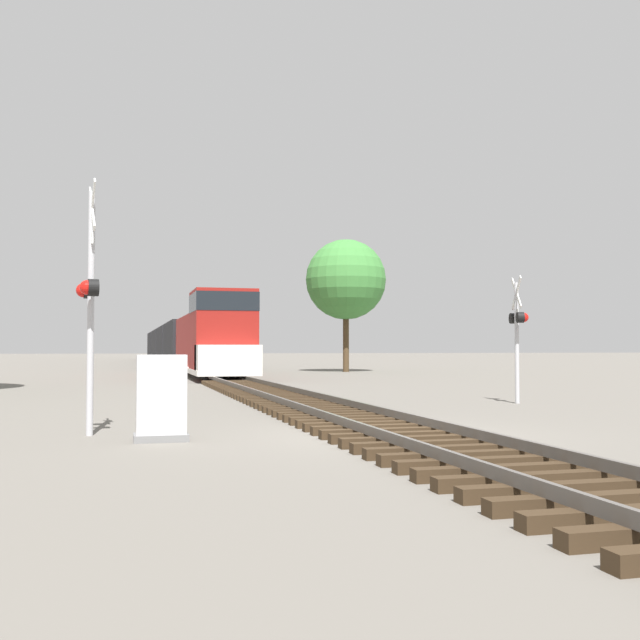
{
  "coord_description": "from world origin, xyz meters",
  "views": [
    {
      "loc": [
        -4.54,
        -12.6,
        1.55
      ],
      "look_at": [
        1.43,
        10.05,
        2.43
      ],
      "focal_mm": 42.0,
      "sensor_mm": 36.0,
      "label": 1
    }
  ],
  "objects_px": {
    "crossing_signal_far": "(518,326)",
    "freight_train": "(176,345)",
    "crossing_signal_near": "(90,294)",
    "relay_cabinet": "(161,398)",
    "tree_mid_background": "(346,280)"
  },
  "relations": [
    {
      "from": "crossing_signal_near",
      "to": "crossing_signal_far",
      "type": "bearing_deg",
      "value": 105.63
    },
    {
      "from": "freight_train",
      "to": "crossing_signal_near",
      "type": "xyz_separation_m",
      "value": [
        -5.13,
        -53.97,
        0.67
      ]
    },
    {
      "from": "freight_train",
      "to": "relay_cabinet",
      "type": "distance_m",
      "value": 55.2
    },
    {
      "from": "relay_cabinet",
      "to": "crossing_signal_far",
      "type": "bearing_deg",
      "value": 31.0
    },
    {
      "from": "crossing_signal_far",
      "to": "relay_cabinet",
      "type": "xyz_separation_m",
      "value": [
        -10.09,
        -6.06,
        -1.47
      ]
    },
    {
      "from": "crossing_signal_near",
      "to": "relay_cabinet",
      "type": "bearing_deg",
      "value": 40.12
    },
    {
      "from": "crossing_signal_far",
      "to": "freight_train",
      "type": "bearing_deg",
      "value": 20.77
    },
    {
      "from": "crossing_signal_far",
      "to": "relay_cabinet",
      "type": "distance_m",
      "value": 11.86
    },
    {
      "from": "tree_mid_background",
      "to": "freight_train",
      "type": "bearing_deg",
      "value": 113.94
    },
    {
      "from": "tree_mid_background",
      "to": "relay_cabinet",
      "type": "bearing_deg",
      "value": -111.64
    },
    {
      "from": "crossing_signal_near",
      "to": "relay_cabinet",
      "type": "xyz_separation_m",
      "value": [
        1.21,
        -1.08,
        -1.8
      ]
    },
    {
      "from": "crossing_signal_far",
      "to": "tree_mid_background",
      "type": "bearing_deg",
      "value": 6.8
    },
    {
      "from": "relay_cabinet",
      "to": "freight_train",
      "type": "bearing_deg",
      "value": 85.93
    },
    {
      "from": "freight_train",
      "to": "tree_mid_background",
      "type": "height_order",
      "value": "tree_mid_background"
    },
    {
      "from": "freight_train",
      "to": "relay_cabinet",
      "type": "height_order",
      "value": "freight_train"
    }
  ]
}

